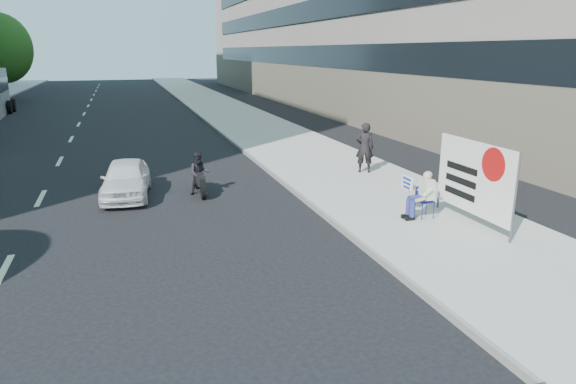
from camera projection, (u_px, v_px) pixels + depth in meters
name	position (u px, v px, depth m)	size (l,w,h in m)	color
ground	(319.00, 271.00, 11.07)	(160.00, 160.00, 0.00)	black
near_sidewalk	(260.00, 129.00, 30.58)	(5.00, 120.00, 0.15)	#B0AEA5
tree_far_e	(1.00, 48.00, 46.11)	(5.40, 5.40, 7.89)	#382616
seated_protester	(421.00, 192.00, 13.94)	(0.83, 1.11, 1.31)	navy
pedestrian_woman	(365.00, 148.00, 19.15)	(0.69, 0.45, 1.88)	black
protest_banner	(474.00, 178.00, 13.30)	(0.08, 3.06, 2.20)	#4C4C4C
white_sedan_near	(126.00, 179.00, 16.53)	(1.42, 3.54, 1.21)	white
motorcycle	(200.00, 175.00, 16.82)	(0.71, 2.04, 1.42)	black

